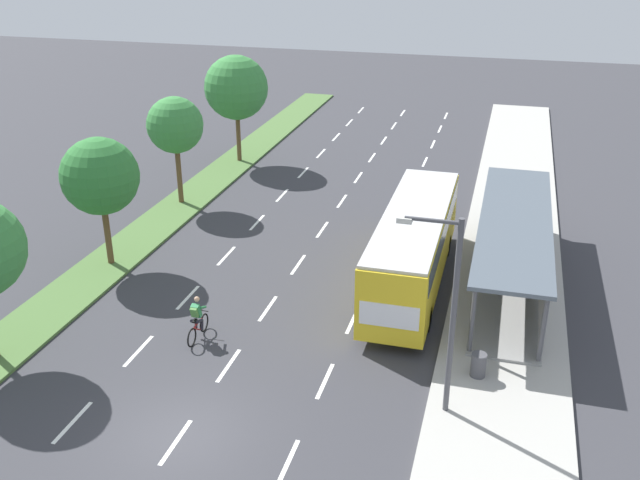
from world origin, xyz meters
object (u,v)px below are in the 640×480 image
at_px(median_tree_third, 175,125).
at_px(bus, 414,241).
at_px(median_tree_second, 100,177).
at_px(streetlight, 448,304).
at_px(median_tree_fourth, 236,88).
at_px(trash_bin, 478,365).
at_px(cyclist, 197,320).
at_px(bus_shelter, 520,245).

bearing_deg(median_tree_third, bus, -24.77).
height_order(median_tree_second, streetlight, streetlight).
relative_size(median_tree_second, median_tree_fourth, 0.87).
xyz_separation_m(median_tree_third, streetlight, (15.88, -14.67, -0.52)).
height_order(median_tree_third, median_tree_fourth, median_tree_fourth).
bearing_deg(trash_bin, cyclist, -179.40).
bearing_deg(streetlight, bus, 104.57).
bearing_deg(bus_shelter, median_tree_third, 164.41).
bearing_deg(cyclist, streetlight, -12.43).
bearing_deg(median_tree_third, streetlight, -42.74).
distance_m(median_tree_second, median_tree_third, 7.90).
relative_size(bus_shelter, median_tree_fourth, 1.98).
distance_m(bus_shelter, trash_bin, 7.71).
relative_size(bus_shelter, bus, 1.18).
height_order(median_tree_third, trash_bin, median_tree_third).
bearing_deg(trash_bin, bus_shelter, 81.82).
bearing_deg(bus, trash_bin, -62.77).
relative_size(median_tree_third, median_tree_fourth, 0.87).
relative_size(cyclist, median_tree_fourth, 0.27).
relative_size(cyclist, median_tree_second, 0.31).
relative_size(bus, median_tree_third, 1.94).
height_order(bus_shelter, cyclist, bus_shelter).
height_order(median_tree_second, median_tree_fourth, median_tree_fourth).
height_order(median_tree_fourth, streetlight, median_tree_fourth).
height_order(median_tree_second, trash_bin, median_tree_second).
distance_m(streetlight, trash_bin, 4.07).
distance_m(bus_shelter, median_tree_second, 18.09).
bearing_deg(median_tree_third, median_tree_fourth, 87.40).
bearing_deg(median_tree_second, median_tree_third, 92.08).
distance_m(median_tree_fourth, streetlight, 27.40).
distance_m(median_tree_second, streetlight, 17.00).
height_order(median_tree_third, streetlight, streetlight).
distance_m(bus_shelter, streetlight, 10.09).
bearing_deg(bus, median_tree_third, 155.23).
relative_size(bus, cyclist, 6.20).
bearing_deg(median_tree_fourth, bus, -46.81).
relative_size(median_tree_fourth, trash_bin, 7.88).
distance_m(median_tree_third, trash_bin, 21.40).
relative_size(bus_shelter, streetlight, 2.04).
relative_size(cyclist, median_tree_third, 0.31).
bearing_deg(bus, median_tree_fourth, 133.19).
bearing_deg(cyclist, median_tree_fourth, 107.17).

